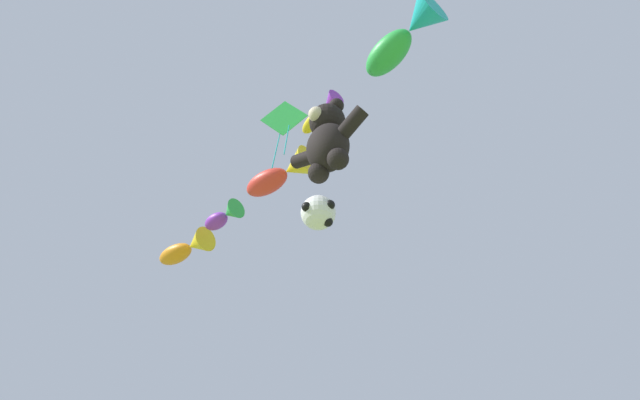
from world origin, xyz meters
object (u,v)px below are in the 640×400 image
(fish_kite_emerald, at_px, (404,37))
(teddy_bear_kite, at_px, (327,139))
(fish_kite_goldfin, at_px, (322,113))
(fish_kite_crimson, at_px, (281,174))
(fish_kite_tangerine, at_px, (186,249))
(diamond_kite, at_px, (284,121))
(fish_kite_violet, at_px, (223,217))
(soccer_ball_kite, at_px, (319,213))

(fish_kite_emerald, bearing_deg, teddy_bear_kite, -173.92)
(fish_kite_goldfin, xyz_separation_m, fish_kite_crimson, (-2.20, 0.46, -0.57))
(fish_kite_emerald, relative_size, fish_kite_tangerine, 0.90)
(fish_kite_goldfin, bearing_deg, diamond_kite, -164.80)
(diamond_kite, bearing_deg, fish_kite_violet, 168.49)
(fish_kite_goldfin, bearing_deg, teddy_bear_kite, -38.26)
(soccer_ball_kite, bearing_deg, fish_kite_violet, 170.89)
(soccer_ball_kite, xyz_separation_m, fish_kite_tangerine, (-7.79, 0.87, 3.58))
(fish_kite_tangerine, bearing_deg, diamond_kite, -7.20)
(fish_kite_emerald, height_order, fish_kite_goldfin, fish_kite_goldfin)
(fish_kite_crimson, xyz_separation_m, diamond_kite, (0.91, -0.81, 1.09))
(fish_kite_emerald, xyz_separation_m, fish_kite_violet, (-8.34, 0.80, -0.09))
(fish_kite_goldfin, height_order, fish_kite_crimson, fish_kite_goldfin)
(fish_kite_crimson, bearing_deg, fish_kite_tangerine, -179.74)
(fish_kite_emerald, distance_m, fish_kite_goldfin, 3.12)
(fish_kite_goldfin, distance_m, diamond_kite, 1.43)
(soccer_ball_kite, relative_size, fish_kite_emerald, 0.36)
(fish_kite_goldfin, height_order, diamond_kite, diamond_kite)
(fish_kite_violet, height_order, fish_kite_tangerine, fish_kite_violet)
(fish_kite_crimson, height_order, diamond_kite, diamond_kite)
(fish_kite_emerald, distance_m, diamond_kite, 4.46)
(teddy_bear_kite, bearing_deg, diamond_kite, 173.14)
(teddy_bear_kite, height_order, fish_kite_goldfin, fish_kite_goldfin)
(soccer_ball_kite, bearing_deg, fish_kite_tangerine, 173.65)
(fish_kite_crimson, bearing_deg, soccer_ball_kite, -19.51)
(fish_kite_emerald, xyz_separation_m, fish_kite_goldfin, (-3.09, 0.35, 0.34))
(teddy_bear_kite, relative_size, fish_kite_crimson, 0.93)
(fish_kite_violet, bearing_deg, fish_kite_emerald, -5.51)
(teddy_bear_kite, xyz_separation_m, fish_kite_tangerine, (-8.23, 1.03, 1.70))
(diamond_kite, bearing_deg, fish_kite_crimson, 138.57)
(teddy_bear_kite, relative_size, soccer_ball_kite, 2.87)
(soccer_ball_kite, distance_m, fish_kite_emerald, 4.78)
(fish_kite_emerald, xyz_separation_m, fish_kite_tangerine, (-10.56, 0.78, -0.32))
(fish_kite_goldfin, bearing_deg, soccer_ball_kite, -54.18)
(fish_kite_emerald, height_order, fish_kite_violet, fish_kite_emerald)
(soccer_ball_kite, xyz_separation_m, fish_kite_emerald, (2.77, 0.09, 3.90))
(teddy_bear_kite, xyz_separation_m, fish_kite_crimson, (-2.95, 1.05, 1.79))
(fish_kite_goldfin, distance_m, fish_kite_tangerine, 7.52)
(teddy_bear_kite, distance_m, fish_kite_violet, 6.39)
(soccer_ball_kite, distance_m, diamond_kite, 5.02)
(diamond_kite, bearing_deg, fish_kite_emerald, 0.03)
(fish_kite_emerald, distance_m, fish_kite_violet, 8.38)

